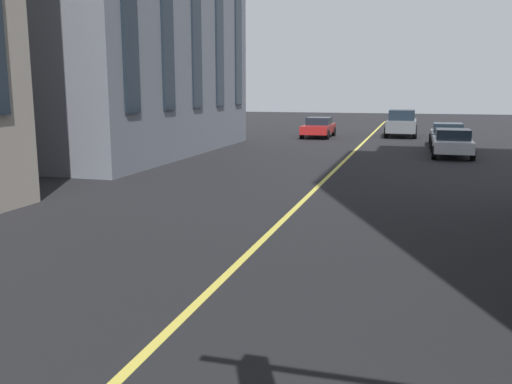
% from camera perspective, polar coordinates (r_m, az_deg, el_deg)
% --- Properties ---
extents(lane_centre_line, '(80.00, 0.16, 0.01)m').
position_cam_1_polar(lane_centre_line, '(19.69, 6.62, 0.81)').
color(lane_centre_line, '#D8C64C').
rests_on(lane_centre_line, ground_plane).
extents(car_red_trailing, '(4.40, 1.95, 1.37)m').
position_cam_1_polar(car_red_trailing, '(38.91, 6.45, 6.64)').
color(car_red_trailing, '#B21E1E').
rests_on(car_red_trailing, ground_plane).
extents(car_grey_far, '(4.40, 1.95, 1.37)m').
position_cam_1_polar(car_grey_far, '(34.21, 19.05, 5.60)').
color(car_grey_far, slate).
rests_on(car_grey_far, ground_plane).
extents(car_white_mid, '(4.40, 1.95, 1.37)m').
position_cam_1_polar(car_white_mid, '(29.25, 19.51, 4.83)').
color(car_white_mid, silver).
rests_on(car_white_mid, ground_plane).
extents(car_grey_parked_a, '(4.70, 2.14, 1.88)m').
position_cam_1_polar(car_grey_parked_a, '(40.53, 14.73, 6.89)').
color(car_grey_parked_a, slate).
rests_on(car_grey_parked_a, ground_plane).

